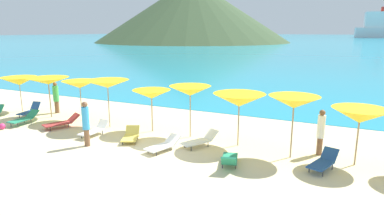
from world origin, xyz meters
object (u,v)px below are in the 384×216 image
at_px(umbrella_2, 80,84).
at_px(umbrella_4, 152,94).
at_px(umbrella_8, 360,116).
at_px(lounge_chair_2, 200,140).
at_px(lounge_chair_10, 30,110).
at_px(beach_ball, 2,126).
at_px(umbrella_1, 48,81).
at_px(lounge_chair_4, 62,122).
at_px(lounge_chair_8, 163,145).
at_px(umbrella_7, 294,102).
at_px(beachgoer_1, 86,122).
at_px(beachgoer_2, 56,97).
at_px(lounge_chair_1, 323,162).
at_px(lounge_chair_0, 229,159).
at_px(umbrella_0, 19,81).
at_px(umbrella_5, 190,91).
at_px(umbrella_3, 108,84).
at_px(umbrella_6, 239,100).
at_px(lounge_chair_9, 94,130).
at_px(lounge_chair_3, 24,118).
at_px(lounge_chair_5, 131,136).

xyz_separation_m(umbrella_2, umbrella_4, (4.49, -0.06, -0.15)).
height_order(umbrella_8, lounge_chair_2, umbrella_8).
height_order(lounge_chair_10, beach_ball, lounge_chair_10).
distance_m(umbrella_1, lounge_chair_4, 3.08).
distance_m(lounge_chair_4, lounge_chair_8, 6.27).
distance_m(umbrella_1, lounge_chair_8, 8.82).
bearing_deg(umbrella_7, umbrella_1, 177.70).
distance_m(umbrella_7, beachgoer_1, 8.33).
xyz_separation_m(lounge_chair_10, beachgoer_2, (0.84, 1.19, 0.66)).
distance_m(lounge_chair_8, beachgoer_1, 3.38).
bearing_deg(lounge_chair_1, lounge_chair_0, -141.10).
distance_m(lounge_chair_4, lounge_chair_10, 3.60).
bearing_deg(umbrella_7, umbrella_0, 177.28).
relative_size(lounge_chair_0, lounge_chair_1, 1.03).
distance_m(umbrella_2, lounge_chair_2, 7.72).
xyz_separation_m(umbrella_7, lounge_chair_2, (-3.62, -0.34, -1.88)).
height_order(umbrella_2, beachgoer_1, umbrella_2).
height_order(umbrella_2, umbrella_5, umbrella_5).
relative_size(umbrella_2, umbrella_3, 0.91).
bearing_deg(umbrella_1, lounge_chair_8, -13.16).
xyz_separation_m(umbrella_7, lounge_chair_0, (-1.81, -1.83, -1.90)).
bearing_deg(umbrella_7, umbrella_5, 172.03).
xyz_separation_m(umbrella_1, beachgoer_2, (-0.47, 0.85, -1.07)).
bearing_deg(umbrella_6, lounge_chair_8, -143.00).
height_order(lounge_chair_4, beach_ball, lounge_chair_4).
distance_m(umbrella_3, beach_ball, 5.58).
distance_m(umbrella_5, lounge_chair_2, 2.30).
distance_m(umbrella_1, umbrella_7, 13.18).
bearing_deg(umbrella_3, umbrella_4, 7.14).
bearing_deg(lounge_chair_8, umbrella_6, 53.93).
height_order(lounge_chair_0, lounge_chair_9, lounge_chair_0).
bearing_deg(umbrella_8, umbrella_1, 178.95).
xyz_separation_m(umbrella_5, lounge_chair_3, (-8.70, -1.78, -1.82)).
distance_m(lounge_chair_4, beachgoer_1, 3.54).
bearing_deg(beach_ball, lounge_chair_4, 32.01).
xyz_separation_m(umbrella_8, lounge_chair_5, (-8.89, -1.24, -1.60)).
bearing_deg(beachgoer_2, umbrella_7, -160.91).
distance_m(lounge_chair_0, lounge_chair_4, 9.25).
bearing_deg(umbrella_8, umbrella_4, 177.37).
xyz_separation_m(umbrella_6, lounge_chair_8, (-2.52, -1.90, -1.72)).
distance_m(umbrella_3, umbrella_4, 2.38).
relative_size(umbrella_0, beachgoer_1, 1.15).
distance_m(umbrella_2, lounge_chair_4, 2.24).
bearing_deg(umbrella_7, umbrella_2, 176.32).
bearing_deg(umbrella_5, umbrella_0, 179.43).
bearing_deg(umbrella_4, beach_ball, -156.79).
bearing_deg(lounge_chair_4, lounge_chair_0, 17.22).
relative_size(lounge_chair_5, beachgoer_2, 0.82).
height_order(lounge_chair_8, lounge_chair_10, lounge_chair_10).
distance_m(umbrella_2, umbrella_3, 2.19).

